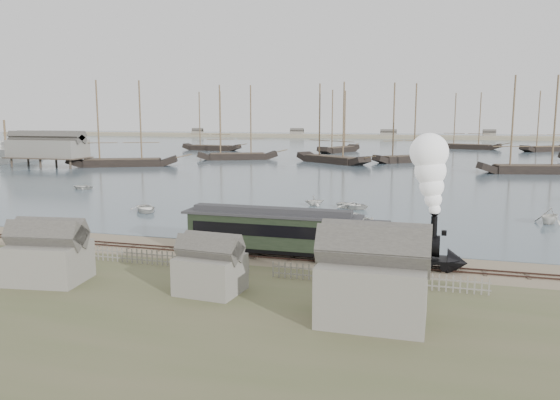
# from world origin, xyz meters

# --- Properties ---
(ground) EXTENTS (600.00, 600.00, 0.00)m
(ground) POSITION_xyz_m (0.00, 0.00, 0.00)
(ground) COLOR gray
(ground) RESTS_ON ground
(harbor_water) EXTENTS (600.00, 336.00, 0.06)m
(harbor_water) POSITION_xyz_m (0.00, 170.00, 0.03)
(harbor_water) COLOR #465B65
(harbor_water) RESTS_ON ground
(rail_track) EXTENTS (120.00, 1.80, 0.16)m
(rail_track) POSITION_xyz_m (0.00, -2.00, 0.04)
(rail_track) COLOR #3E2922
(rail_track) RESTS_ON ground
(picket_fence_west) EXTENTS (19.00, 0.10, 1.20)m
(picket_fence_west) POSITION_xyz_m (-6.50, -7.00, 0.00)
(picket_fence_west) COLOR gray
(picket_fence_west) RESTS_ON ground
(picket_fence_east) EXTENTS (15.00, 0.10, 1.20)m
(picket_fence_east) POSITION_xyz_m (12.50, -7.50, 0.00)
(picket_fence_east) COLOR gray
(picket_fence_east) RESTS_ON ground
(shed_left) EXTENTS (5.00, 4.00, 4.10)m
(shed_left) POSITION_xyz_m (-10.00, -13.00, 0.00)
(shed_left) COLOR gray
(shed_left) RESTS_ON ground
(shed_mid) EXTENTS (4.00, 3.50, 3.60)m
(shed_mid) POSITION_xyz_m (2.00, -12.00, 0.00)
(shed_mid) COLOR gray
(shed_mid) RESTS_ON ground
(shed_right) EXTENTS (6.00, 5.00, 5.10)m
(shed_right) POSITION_xyz_m (13.00, -14.00, 0.00)
(shed_right) COLOR gray
(shed_right) RESTS_ON ground
(far_spit) EXTENTS (500.00, 20.00, 1.80)m
(far_spit) POSITION_xyz_m (0.00, 250.00, 0.00)
(far_spit) COLOR tan
(far_spit) RESTS_ON ground
(locomotive) EXTENTS (8.08, 3.02, 10.07)m
(locomotive) POSITION_xyz_m (15.39, -2.00, 4.63)
(locomotive) COLOR black
(locomotive) RESTS_ON ground
(passenger_coach) EXTENTS (15.06, 2.90, 3.66)m
(passenger_coach) POSITION_xyz_m (3.17, -2.00, 2.30)
(passenger_coach) COLOR black
(passenger_coach) RESTS_ON ground
(beached_dinghy) EXTENTS (4.26, 4.47, 0.75)m
(beached_dinghy) POSITION_xyz_m (-1.23, 0.16, 0.38)
(beached_dinghy) COLOR silver
(beached_dinghy) RESTS_ON ground
(rowboat_0) EXTENTS (5.40, 5.35, 0.92)m
(rowboat_0) POSITION_xyz_m (-17.97, 14.07, 0.52)
(rowboat_0) COLOR silver
(rowboat_0) RESTS_ON harbor_water
(rowboat_1) EXTENTS (3.27, 3.39, 1.37)m
(rowboat_1) POSITION_xyz_m (0.86, 24.59, 0.75)
(rowboat_1) COLOR silver
(rowboat_1) RESTS_ON harbor_water
(rowboat_2) EXTENTS (3.97, 3.75, 1.53)m
(rowboat_2) POSITION_xyz_m (8.75, 11.25, 0.83)
(rowboat_2) COLOR silver
(rowboat_2) RESTS_ON harbor_water
(rowboat_3) EXTENTS (4.49, 5.19, 0.90)m
(rowboat_3) POSITION_xyz_m (6.09, 23.65, 0.51)
(rowboat_3) COLOR silver
(rowboat_3) RESTS_ON harbor_water
(rowboat_4) EXTENTS (4.51, 4.38, 1.81)m
(rowboat_4) POSITION_xyz_m (28.15, 19.88, 0.97)
(rowboat_4) COLOR silver
(rowboat_4) RESTS_ON harbor_water
(rowboat_6) EXTENTS (2.76, 3.69, 0.73)m
(rowboat_6) POSITION_xyz_m (-38.79, 30.20, 0.42)
(rowboat_6) COLOR silver
(rowboat_6) RESTS_ON harbor_water
(schooner_0) EXTENTS (25.07, 15.48, 20.00)m
(schooner_0) POSITION_xyz_m (-54.91, 67.83, 10.06)
(schooner_0) COLOR black
(schooner_0) RESTS_ON harbor_water
(schooner_1) EXTENTS (21.52, 13.77, 20.00)m
(schooner_1) POSITION_xyz_m (-36.17, 93.95, 10.06)
(schooner_1) COLOR black
(schooner_1) RESTS_ON harbor_water
(schooner_2) EXTENTS (21.35, 17.49, 20.00)m
(schooner_2) POSITION_xyz_m (-9.48, 90.23, 10.06)
(schooner_2) COLOR black
(schooner_2) RESTS_ON harbor_water
(schooner_3) EXTENTS (15.81, 14.97, 20.00)m
(schooner_3) POSITION_xyz_m (7.85, 97.14, 10.06)
(schooner_3) COLOR black
(schooner_3) RESTS_ON harbor_water
(schooner_4) EXTENTS (22.22, 9.60, 20.00)m
(schooner_4) POSITION_xyz_m (34.84, 77.10, 10.06)
(schooner_4) COLOR black
(schooner_4) RESTS_ON harbor_water
(schooner_6) EXTENTS (21.05, 6.30, 20.00)m
(schooner_6) POSITION_xyz_m (-58.83, 128.87, 10.06)
(schooner_6) COLOR black
(schooner_6) RESTS_ON harbor_water
(schooner_7) EXTENTS (11.71, 20.49, 20.00)m
(schooner_7) POSITION_xyz_m (-15.09, 131.19, 10.06)
(schooner_7) COLOR black
(schooner_7) RESTS_ON harbor_water
(schooner_8) EXTENTS (23.29, 12.58, 20.00)m
(schooner_8) POSITION_xyz_m (25.70, 161.48, 10.06)
(schooner_8) COLOR black
(schooner_8) RESTS_ON harbor_water
(schooner_9) EXTENTS (18.38, 16.87, 20.00)m
(schooner_9) POSITION_xyz_m (50.26, 155.16, 10.06)
(schooner_9) COLOR black
(schooner_9) RESTS_ON harbor_water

